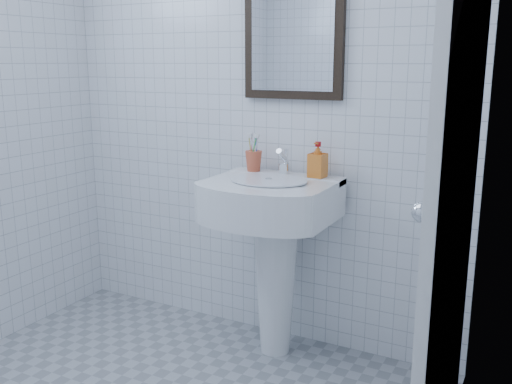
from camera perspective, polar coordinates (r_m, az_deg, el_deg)
The scene contains 10 objects.
wall_back at distance 2.89m, azimuth -0.16°, elevation 9.63°, with size 2.20×0.02×2.50m, color white.
wall_right at distance 1.38m, azimuth 17.19°, elevation 5.46°, with size 0.02×2.40×2.50m, color white.
washbasin at distance 2.72m, azimuth 1.78°, elevation -4.55°, with size 0.58×0.42×0.89m.
faucet at distance 2.73m, azimuth 2.81°, elevation 2.84°, with size 0.05×0.12×0.13m.
toothbrush_cup at distance 2.82m, azimuth -0.24°, elevation 3.12°, with size 0.08×0.08×0.10m, color #C75233, non-canonical shape.
soap_dispenser at distance 2.67m, azimuth 6.19°, elevation 3.23°, with size 0.07×0.08×0.17m, color #C24A13.
wall_mirror at distance 2.77m, azimuth 3.75°, elevation 15.67°, with size 0.50×0.04×0.62m.
bathroom_door at distance 1.96m, azimuth 19.19°, elevation -0.04°, with size 0.04×0.80×2.00m, color white.
towel_ring at distance 2.10m, azimuth 19.40°, elevation 2.16°, with size 0.18×0.18×0.01m, color silver.
hand_towel at distance 2.14m, azimuth 18.52°, elevation -2.52°, with size 0.03×0.16×0.38m, color beige.
Camera 1 is at (1.35, -1.35, 1.42)m, focal length 40.00 mm.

